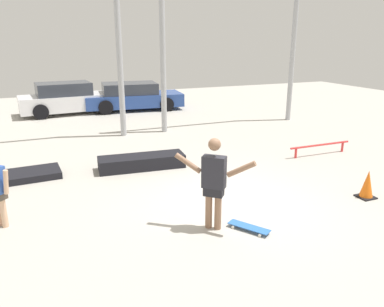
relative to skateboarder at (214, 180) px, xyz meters
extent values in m
plane|color=#B2ADA3|center=(0.78, 0.80, -0.95)|extent=(36.00, 36.00, 0.00)
cylinder|color=#8C664C|center=(-0.06, 0.06, -0.55)|extent=(0.13, 0.13, 0.80)
cylinder|color=#8C664C|center=(0.06, -0.06, -0.55)|extent=(0.13, 0.13, 0.80)
cube|color=black|center=(0.00, 0.00, -0.21)|extent=(0.39, 0.38, 0.18)
cube|color=#26262D|center=(0.00, 0.00, 0.14)|extent=(0.44, 0.43, 0.58)
sphere|color=#8C664C|center=(0.00, 0.00, 0.65)|extent=(0.22, 0.22, 0.22)
cylinder|color=#8C664C|center=(-0.36, 0.32, 0.25)|extent=(0.44, 0.41, 0.35)
cylinder|color=#8C664C|center=(0.36, -0.32, 0.25)|extent=(0.44, 0.41, 0.35)
cube|color=#2D66B2|center=(0.56, -0.33, -0.88)|extent=(0.60, 0.77, 0.01)
cylinder|color=silver|center=(0.79, -0.49, -0.92)|extent=(0.06, 0.06, 0.05)
cylinder|color=silver|center=(0.61, -0.61, -0.92)|extent=(0.06, 0.06, 0.05)
cylinder|color=silver|center=(0.51, -0.05, -0.92)|extent=(0.06, 0.06, 0.05)
cylinder|color=silver|center=(0.32, -0.17, -0.92)|extent=(0.06, 0.06, 0.05)
cube|color=black|center=(-0.33, 3.72, -0.77)|extent=(2.32, 0.88, 0.35)
cube|color=black|center=(-3.54, 4.07, -0.86)|extent=(2.36, 1.05, 0.17)
cylinder|color=red|center=(4.90, 2.87, -0.64)|extent=(2.11, 0.08, 0.06)
cylinder|color=red|center=(4.04, 2.88, -0.80)|extent=(0.07, 0.07, 0.30)
cylinder|color=red|center=(5.77, 2.86, -0.80)|extent=(0.07, 0.07, 0.30)
cylinder|color=#A5A8AD|center=(0.01, 7.43, 1.84)|extent=(0.20, 0.20, 5.58)
cylinder|color=#A5A8AD|center=(1.55, 7.43, 1.84)|extent=(0.20, 0.20, 5.58)
cylinder|color=#A5A8AD|center=(7.11, 7.43, 1.84)|extent=(0.20, 0.20, 5.58)
cube|color=white|center=(-1.39, 12.47, -0.42)|extent=(4.35, 2.00, 0.69)
cube|color=#2D333D|center=(-1.56, 12.46, 0.20)|extent=(2.44, 1.73, 0.56)
cylinder|color=black|center=(-0.15, 13.39, -0.62)|extent=(0.67, 0.27, 0.65)
cylinder|color=black|center=(-0.02, 11.75, -0.62)|extent=(0.67, 0.27, 0.65)
cylinder|color=black|center=(-2.77, 13.19, -0.62)|extent=(0.67, 0.27, 0.65)
cylinder|color=black|center=(-2.64, 11.55, -0.62)|extent=(0.67, 0.27, 0.65)
cube|color=#284793|center=(1.62, 12.30, -0.47)|extent=(4.75, 2.28, 0.60)
cube|color=#2D333D|center=(1.44, 12.31, 0.09)|extent=(2.68, 1.93, 0.52)
cylinder|color=black|center=(3.13, 13.05, -0.62)|extent=(0.68, 0.28, 0.66)
cylinder|color=black|center=(2.95, 11.26, -0.62)|extent=(0.68, 0.28, 0.66)
cylinder|color=black|center=(0.29, 13.33, -0.62)|extent=(0.68, 0.28, 0.66)
cylinder|color=black|center=(0.12, 11.54, -0.62)|extent=(0.68, 0.28, 0.66)
cylinder|color=#DBAD89|center=(-3.52, 1.51, -0.61)|extent=(0.11, 0.11, 0.68)
cylinder|color=#DBAD89|center=(-3.40, 1.38, -0.04)|extent=(0.16, 0.16, 0.46)
cube|color=black|center=(3.68, -0.04, -0.93)|extent=(0.35, 0.35, 0.03)
cone|color=orange|center=(3.68, -0.04, -0.62)|extent=(0.28, 0.28, 0.59)
camera|label=1|loc=(-2.72, -5.54, 2.38)|focal=35.00mm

